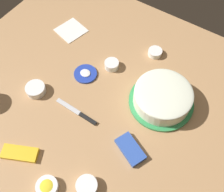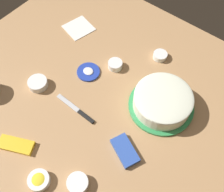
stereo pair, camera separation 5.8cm
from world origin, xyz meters
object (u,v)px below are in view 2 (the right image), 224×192
Objects in this scene: frosted_cake at (162,101)px; sprinkle_bowl_blue at (78,183)px; spreading_knife at (79,111)px; sprinkle_bowl_orange at (115,65)px; paper_napkin at (79,28)px; frosting_tub_lid at (88,72)px; sprinkle_bowl_green at (38,83)px; candy_box_lower at (16,145)px; candy_box_upper at (125,151)px; sprinkle_bowl_yellow at (39,180)px; sprinkle_bowl_pink at (160,56)px.

frosted_cake is 0.53m from sprinkle_bowl_blue.
frosted_cake reaches higher than spreading_knife.
sprinkle_bowl_orange is 0.63m from sprinkle_bowl_blue.
frosting_tub_lid is at bearing -38.81° from paper_napkin.
frosting_tub_lid is 0.26m from sprinkle_bowl_green.
spreading_knife is at bearing -84.98° from sprinkle_bowl_orange.
frosting_tub_lid is 1.59× the size of sprinkle_bowl_orange.
candy_box_lower is at bearing -68.92° from paper_napkin.
candy_box_lower reaches higher than paper_napkin.
candy_box_lower is 1.11× the size of candy_box_upper.
candy_box_lower is (-0.10, -0.30, 0.00)m from spreading_knife.
spreading_knife reaches higher than paper_napkin.
candy_box_upper is at bearing -90.07° from frosted_cake.
sprinkle_bowl_blue is 0.24m from candy_box_upper.
sprinkle_bowl_yellow is (0.12, -0.67, -0.00)m from sprinkle_bowl_orange.
candy_box_upper is (0.07, 0.23, -0.01)m from sprinkle_bowl_blue.
sprinkle_bowl_pink is (0.24, 0.32, 0.01)m from frosting_tub_lid.
frosted_cake is 0.29m from candy_box_upper.
frosting_tub_lid is 0.51× the size of spreading_knife.
frosted_cake reaches higher than sprinkle_bowl_blue.
sprinkle_bowl_blue is 0.57× the size of candy_box_lower.
sprinkle_bowl_yellow is 0.89m from paper_napkin.
sprinkle_bowl_pink is 0.67m from sprinkle_bowl_green.
candy_box_lower is (-0.19, 0.04, -0.01)m from sprinkle_bowl_yellow.
frosting_tub_lid is 1.34× the size of sprinkle_bowl_yellow.
candy_box_upper is at bearing -46.60° from sprinkle_bowl_orange.
sprinkle_bowl_blue is at bearing 34.07° from sprinkle_bowl_yellow.
candy_box_upper is (0.20, 0.32, -0.01)m from sprinkle_bowl_yellow.
sprinkle_bowl_orange is at bearing 55.48° from sprinkle_bowl_green.
spreading_knife is 1.66× the size of candy_box_upper.
candy_box_lower is (-0.33, -0.05, -0.01)m from sprinkle_bowl_blue.
frosting_tub_lid is 0.81× the size of paper_napkin.
frosting_tub_lid is at bearing -126.70° from sprinkle_bowl_pink.
candy_box_upper is (0.56, -0.00, -0.01)m from sprinkle_bowl_green.
sprinkle_bowl_yellow is (0.21, -0.55, 0.01)m from frosting_tub_lid.
sprinkle_bowl_orange and sprinkle_bowl_blue have the same top height.
candy_box_lower is (-0.22, -0.83, -0.01)m from sprinkle_bowl_pink.
paper_napkin is (-0.12, 0.43, -0.02)m from sprinkle_bowl_green.
frosting_tub_lid is 0.24m from spreading_knife.
sprinkle_bowl_green is 0.33m from candy_box_lower.
sprinkle_bowl_orange is at bearing 95.02° from spreading_knife.
sprinkle_bowl_blue reaches higher than sprinkle_bowl_yellow.
candy_box_lower reaches higher than frosting_tub_lid.
frosted_cake is 0.65m from sprinkle_bowl_yellow.
paper_napkin is (-0.38, 0.41, -0.00)m from spreading_knife.
sprinkle_bowl_yellow is at bearing -69.05° from frosting_tub_lid.
sprinkle_bowl_yellow reaches higher than paper_napkin.
paper_napkin is at bearing 85.84° from candy_box_lower.
frosted_cake reaches higher than paper_napkin.
candy_box_lower is 0.49m from candy_box_upper.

